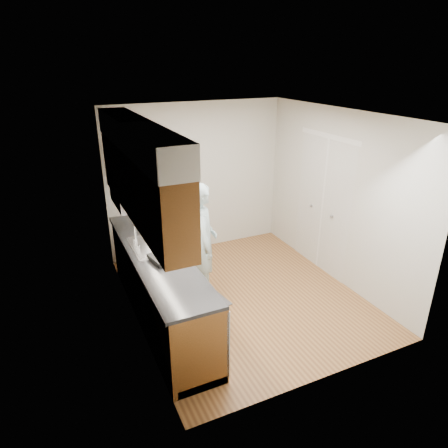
% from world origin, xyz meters
% --- Properties ---
extents(floor, '(3.50, 3.50, 0.00)m').
position_xyz_m(floor, '(0.00, 0.00, 0.00)').
color(floor, '#9B6C3B').
rests_on(floor, ground).
extents(ceiling, '(3.50, 3.50, 0.00)m').
position_xyz_m(ceiling, '(0.00, 0.00, 2.50)').
color(ceiling, white).
rests_on(ceiling, wall_left).
extents(wall_left, '(0.02, 3.50, 2.50)m').
position_xyz_m(wall_left, '(-1.50, 0.00, 1.25)').
color(wall_left, beige).
rests_on(wall_left, floor).
extents(wall_right, '(0.02, 3.50, 2.50)m').
position_xyz_m(wall_right, '(1.50, 0.00, 1.25)').
color(wall_right, beige).
rests_on(wall_right, floor).
extents(wall_back, '(3.00, 0.02, 2.50)m').
position_xyz_m(wall_back, '(0.00, 1.75, 1.25)').
color(wall_back, beige).
rests_on(wall_back, floor).
extents(counter, '(0.64, 2.80, 1.30)m').
position_xyz_m(counter, '(-1.20, -0.00, 0.49)').
color(counter, brown).
rests_on(counter, floor).
extents(upper_cabinets, '(0.47, 2.80, 1.21)m').
position_xyz_m(upper_cabinets, '(-1.33, 0.05, 1.95)').
color(upper_cabinets, brown).
rests_on(upper_cabinets, wall_left).
extents(closet_door, '(0.02, 1.22, 2.05)m').
position_xyz_m(closet_door, '(1.49, 0.30, 1.02)').
color(closet_door, white).
rests_on(closet_door, wall_right).
extents(floor_mat, '(0.58, 0.84, 0.01)m').
position_xyz_m(floor_mat, '(-0.53, 0.21, 0.01)').
color(floor_mat, slate).
rests_on(floor_mat, floor).
extents(person, '(0.58, 0.75, 1.88)m').
position_xyz_m(person, '(-0.53, 0.21, 0.95)').
color(person, '#A8C7CD').
rests_on(person, floor_mat).
extents(soap_bottle_a, '(0.15, 0.15, 0.30)m').
position_xyz_m(soap_bottle_a, '(-1.16, 0.59, 1.09)').
color(soap_bottle_a, white).
rests_on(soap_bottle_a, counter).
extents(soap_bottle_b, '(0.12, 0.13, 0.21)m').
position_xyz_m(soap_bottle_b, '(-1.04, 0.81, 1.04)').
color(soap_bottle_b, white).
rests_on(soap_bottle_b, counter).
extents(soda_can, '(0.08, 0.08, 0.12)m').
position_xyz_m(soda_can, '(-1.12, 0.50, 1.00)').
color(soda_can, maroon).
rests_on(soda_can, counter).
extents(steel_can, '(0.08, 0.08, 0.11)m').
position_xyz_m(steel_can, '(-1.13, 0.71, 0.99)').
color(steel_can, '#A5A5AA').
rests_on(steel_can, counter).
extents(dish_rack, '(0.45, 0.40, 0.06)m').
position_xyz_m(dish_rack, '(-1.13, -0.24, 0.97)').
color(dish_rack, black).
rests_on(dish_rack, counter).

